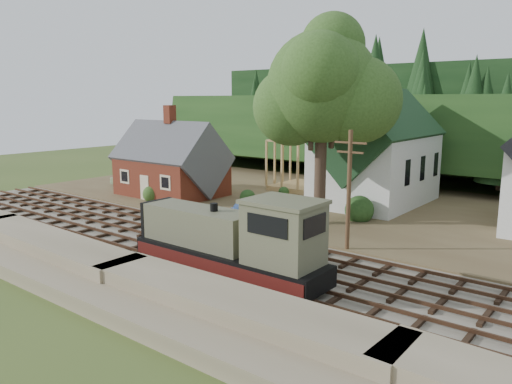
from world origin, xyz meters
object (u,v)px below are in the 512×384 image
Objects in this scene: car_blue at (241,209)px; car_green at (127,181)px; locomotive at (234,243)px; patio_set at (157,174)px.

car_blue is 1.00× the size of car_green.
locomotive is 3.14× the size of car_green.
patio_set is (-11.75, 1.21, 1.68)m from car_blue.
car_green is (-28.02, 14.22, -1.19)m from locomotive.
locomotive is 31.45m from car_green.
patio_set is (-20.26, 12.02, 0.51)m from locomotive.
locomotive reaches higher than car_green.
car_blue is at bearing 128.22° from locomotive.
patio_set is (7.77, -2.20, 1.70)m from car_green.
locomotive reaches higher than patio_set.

